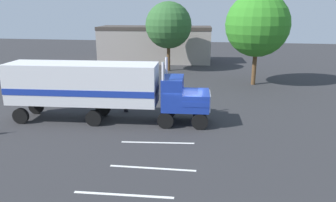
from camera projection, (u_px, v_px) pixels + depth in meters
The scene contains 10 objects.
ground_plane at pixel (183, 124), 22.13m from camera, with size 120.00×120.00×0.00m, color #2D2D30.
lane_stripe_near at pixel (158, 143), 18.99m from camera, with size 4.40×0.16×0.01m, color silver.
lane_stripe_mid at pixel (153, 168), 15.92m from camera, with size 4.40×0.16×0.01m, color silver.
lane_stripe_far at pixel (123, 195), 13.62m from camera, with size 4.40×0.16×0.01m, color silver.
semi_truck at pixel (98, 87), 22.13m from camera, with size 14.32×3.91×4.50m.
person_bystander at pixel (126, 101), 24.54m from camera, with size 0.35×0.47×1.63m.
parked_car at pixel (56, 80), 32.33m from camera, with size 4.67×2.66×1.57m.
tree_left at pixel (169, 25), 40.10m from camera, with size 5.89×5.89×8.78m.
tree_center at pixel (257, 25), 32.20m from camera, with size 6.53×6.53×9.51m.
building_backdrop at pixel (155, 43), 48.16m from camera, with size 17.17×7.37×5.34m.
Camera 1 is at (2.48, -20.70, 7.68)m, focal length 33.76 mm.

